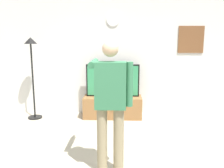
% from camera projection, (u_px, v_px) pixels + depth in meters
% --- Properties ---
extents(back_wall, '(6.40, 0.10, 2.70)m').
position_uv_depth(back_wall, '(115.00, 58.00, 5.79)').
color(back_wall, silver).
rests_on(back_wall, ground_plane).
extents(tv_stand, '(1.33, 0.55, 0.49)m').
position_uv_depth(tv_stand, '(113.00, 107.00, 5.65)').
color(tv_stand, olive).
rests_on(tv_stand, ground_plane).
extents(television, '(1.22, 0.07, 0.74)m').
position_uv_depth(television, '(113.00, 80.00, 5.58)').
color(television, black).
rests_on(television, tv_stand).
extents(wall_clock, '(0.30, 0.03, 0.30)m').
position_uv_depth(wall_clock, '(113.00, 19.00, 5.56)').
color(wall_clock, white).
extents(framed_picture, '(0.58, 0.04, 0.61)m').
position_uv_depth(framed_picture, '(191.00, 40.00, 5.59)').
color(framed_picture, brown).
extents(floor_lamp, '(0.32, 0.32, 1.83)m').
position_uv_depth(floor_lamp, '(32.00, 61.00, 5.38)').
color(floor_lamp, black).
rests_on(floor_lamp, ground_plane).
extents(person_standing_nearer_lamp, '(0.58, 0.78, 1.79)m').
position_uv_depth(person_standing_nearer_lamp, '(110.00, 100.00, 3.19)').
color(person_standing_nearer_lamp, gray).
rests_on(person_standing_nearer_lamp, ground_plane).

